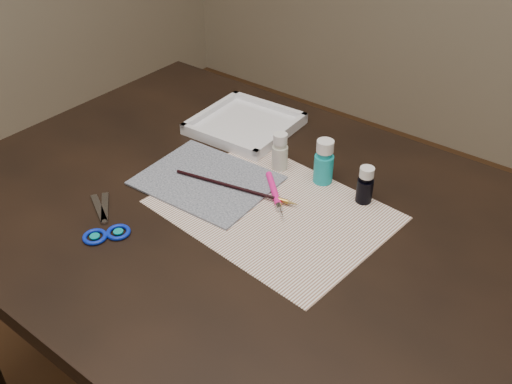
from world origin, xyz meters
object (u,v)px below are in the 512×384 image
Objects in this scene: scissors at (100,218)px; palette_tray at (245,124)px; paper at (273,210)px; canvas at (207,180)px; paint_bottle_navy at (365,185)px; paint_bottle_white at (280,151)px; paint_bottle_cyan at (324,162)px.

palette_tray is at bearing -62.54° from scissors.
paper is 0.17m from canvas.
canvas is 1.52× the size of scissors.
palette_tray is at bearing 166.88° from paint_bottle_navy.
canvas is 0.17m from paint_bottle_white.
paper is 2.44× the size of scissors.
canvas is at bearing -177.46° from paper.
palette_tray is at bearing 151.73° from paint_bottle_white.
paint_bottle_white is (-0.08, 0.13, 0.04)m from paper.
paint_bottle_navy is 0.36× the size of palette_tray.
paint_bottle_cyan reaches higher than paper.
palette_tray is (-0.38, 0.09, -0.03)m from paint_bottle_navy.
paper is 5.06× the size of paint_bottle_white.
paint_bottle_navy is at bearing -108.63° from scissors.
scissors is 0.79× the size of palette_tray.
paper is 0.16m from paint_bottle_white.
paint_bottle_cyan is 0.56× the size of scissors.
paint_bottle_cyan is (0.10, 0.01, 0.01)m from paint_bottle_white.
paper is 0.34m from scissors.
paint_bottle_white is 0.20m from palette_tray.
paper is 0.19m from paint_bottle_navy.
paint_bottle_white is at bearing -172.50° from paint_bottle_cyan.
scissors is 0.45m from palette_tray.
paint_bottle_cyan is at bearing -98.79° from scissors.
paint_bottle_white is at bearing -28.27° from palette_tray.
scissors is (-0.37, -0.36, -0.04)m from paint_bottle_navy.
paint_bottle_white is 0.48× the size of scissors.
scissors is (-0.08, -0.22, 0.00)m from canvas.
paint_bottle_white reaches higher than paper.
paint_bottle_white is at bearing 56.74° from canvas.
paint_bottle_cyan is at bearing -16.00° from palette_tray.
canvas is (-0.17, -0.01, 0.00)m from paper.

